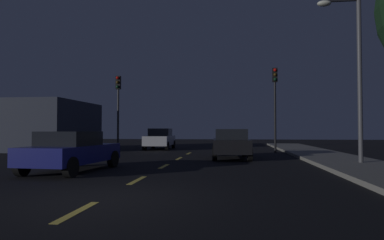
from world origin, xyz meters
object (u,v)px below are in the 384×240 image
Objects in this scene: traffic_signal_right at (275,94)px; car_stopped_ahead at (231,143)px; traffic_signal_left at (118,99)px; street_lamp_right at (353,64)px; car_adjacent_lane at (72,151)px; car_oncoming_far at (160,139)px.

car_stopped_ahead is at bearing -120.48° from traffic_signal_right.
street_lamp_right is at bearing -32.07° from traffic_signal_left.
car_stopped_ahead is 8.24m from car_adjacent_lane.
car_oncoming_far is at bearing 159.58° from traffic_signal_right.
traffic_signal_left is at bearing -126.31° from car_oncoming_far.
street_lamp_right reaches higher than car_oncoming_far.
street_lamp_right is (2.14, -7.85, 0.36)m from traffic_signal_right.
traffic_signal_right is (10.38, 0.00, 0.20)m from traffic_signal_left.
car_oncoming_far is (-8.15, 3.04, -2.98)m from traffic_signal_right.
traffic_signal_left is at bearing 147.93° from street_lamp_right.
traffic_signal_right is 6.27m from car_stopped_ahead.
street_lamp_right is at bearing -32.25° from car_stopped_ahead.
car_oncoming_far is 15.35m from street_lamp_right.
car_adjacent_lane is (2.14, -10.91, -2.85)m from traffic_signal_left.
street_lamp_right reaches higher than traffic_signal_left.
car_stopped_ahead is 9.44m from car_oncoming_far.
car_adjacent_lane is (-5.46, -6.17, -0.04)m from car_stopped_ahead.
traffic_signal_left is at bearing 101.08° from car_adjacent_lane.
traffic_signal_left is at bearing 148.04° from car_stopped_ahead.
car_adjacent_lane is 1.01× the size of car_oncoming_far.
traffic_signal_right reaches higher than traffic_signal_left.
car_adjacent_lane is at bearing -163.57° from street_lamp_right.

